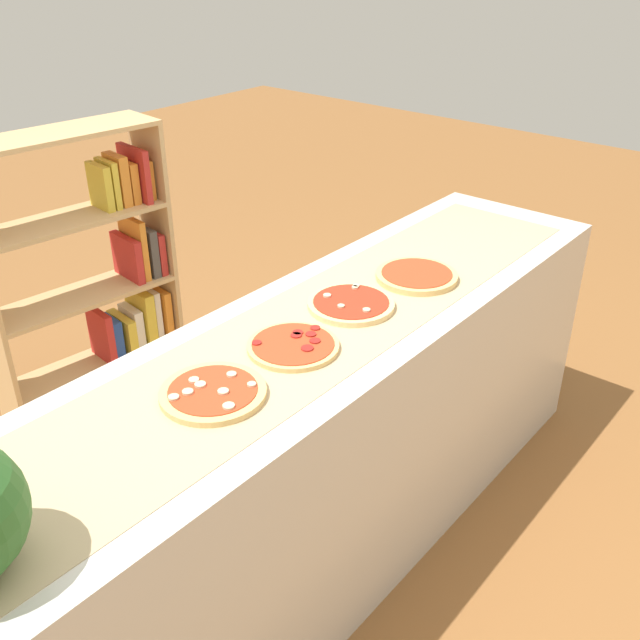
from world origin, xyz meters
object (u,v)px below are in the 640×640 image
pizza_plain_3 (417,276)px  bookshelf (107,292)px  pizza_mushroom_0 (213,392)px  pizza_mushroom_2 (352,304)px  pizza_pepperoni_1 (293,346)px

pizza_plain_3 → bookshelf: (-0.43, 1.23, -0.29)m
pizza_mushroom_0 → pizza_mushroom_2: 0.62m
pizza_mushroom_2 → pizza_plain_3: pizza_mushroom_2 is taller
pizza_pepperoni_1 → pizza_plain_3: bearing=-1.7°
pizza_mushroom_0 → pizza_plain_3: 0.93m
pizza_mushroom_0 → pizza_pepperoni_1: pizza_mushroom_0 is taller
pizza_pepperoni_1 → bookshelf: bearing=81.2°
pizza_pepperoni_1 → pizza_mushroom_2: size_ratio=0.96×
pizza_mushroom_2 → bookshelf: size_ratio=0.21×
pizza_pepperoni_1 → pizza_mushroom_2: 0.31m
pizza_mushroom_2 → pizza_plain_3: (0.31, -0.04, 0.00)m
pizza_pepperoni_1 → pizza_plain_3: 0.62m
pizza_pepperoni_1 → pizza_mushroom_2: pizza_mushroom_2 is taller
pizza_pepperoni_1 → pizza_plain_3: size_ratio=0.95×
bookshelf → pizza_pepperoni_1: bearing=-98.8°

